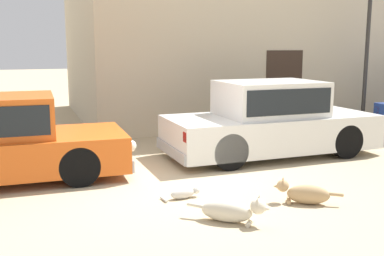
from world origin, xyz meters
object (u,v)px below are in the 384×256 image
(stray_cat, at_px, (184,193))
(street_lamp, at_px, (368,33))
(stray_dog_spotted, at_px, (305,193))
(stray_dog_tan, at_px, (232,211))
(parked_sedan_second, at_px, (270,119))

(stray_cat, height_order, street_lamp, street_lamp)
(stray_dog_spotted, height_order, stray_cat, stray_dog_spotted)
(stray_dog_spotted, xyz_separation_m, stray_dog_tan, (-1.27, -0.29, 0.00))
(parked_sedan_second, relative_size, stray_dog_tan, 4.96)
(parked_sedan_second, distance_m, stray_dog_spotted, 3.05)
(stray_dog_tan, distance_m, street_lamp, 7.83)
(parked_sedan_second, distance_m, street_lamp, 4.28)
(parked_sedan_second, bearing_deg, stray_dog_spotted, -110.54)
(stray_dog_tan, xyz_separation_m, street_lamp, (5.89, 4.58, 2.37))
(stray_dog_tan, bearing_deg, street_lamp, 77.42)
(parked_sedan_second, height_order, stray_dog_tan, parked_sedan_second)
(stray_cat, bearing_deg, stray_dog_tan, -79.92)
(stray_cat, relative_size, street_lamp, 0.15)
(stray_dog_spotted, relative_size, stray_cat, 1.47)
(stray_dog_spotted, distance_m, street_lamp, 6.74)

